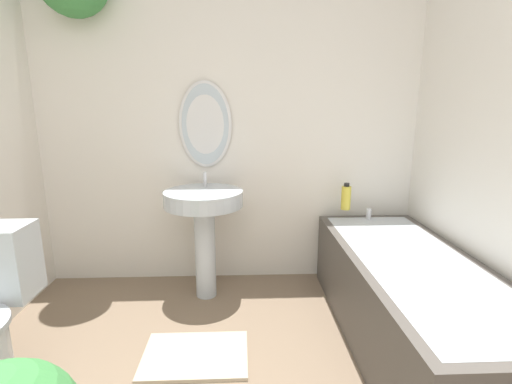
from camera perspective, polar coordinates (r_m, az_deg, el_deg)
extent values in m
cube|color=silver|center=(2.68, -4.03, 11.42)|extent=(2.79, 0.06, 2.40)
ellipsoid|color=silver|center=(2.65, -7.80, 10.23)|extent=(0.37, 0.02, 0.60)
ellipsoid|color=silver|center=(2.65, -7.81, 10.23)|extent=(0.33, 0.01, 0.56)
cylinder|color=silver|center=(2.55, -7.82, -9.06)|extent=(0.14, 0.14, 0.64)
cylinder|color=silver|center=(2.44, -8.08, -0.98)|extent=(0.51, 0.51, 0.10)
cylinder|color=silver|center=(2.55, -7.84, 1.96)|extent=(0.02, 0.02, 0.10)
cube|color=#4C4742|center=(2.24, 22.77, -15.46)|extent=(0.67, 1.67, 0.48)
cube|color=silver|center=(2.14, 23.29, -10.17)|extent=(0.57, 1.57, 0.04)
cylinder|color=silver|center=(2.76, 16.94, -3.28)|extent=(0.04, 0.04, 0.08)
cylinder|color=gold|center=(2.68, 13.67, -0.88)|extent=(0.07, 0.07, 0.16)
cylinder|color=black|center=(2.66, 13.78, 1.10)|extent=(0.04, 0.04, 0.02)
cube|color=#B7A88E|center=(2.13, -9.31, -23.55)|extent=(0.54, 0.38, 0.02)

